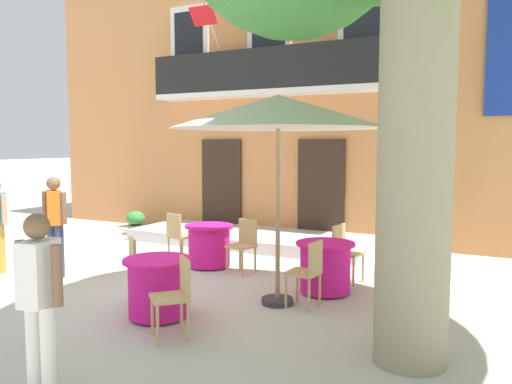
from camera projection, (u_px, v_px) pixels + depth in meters
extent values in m
plane|color=beige|center=(168.00, 296.00, 7.46)|extent=(120.00, 120.00, 0.00)
cube|color=#CC844C|center=(303.00, 85.00, 13.66)|extent=(13.00, 4.00, 7.50)
cube|color=#332319|center=(222.00, 186.00, 12.71)|extent=(1.10, 0.08, 2.30)
cube|color=#332319|center=(321.00, 191.00, 11.51)|extent=(1.10, 0.08, 2.30)
cube|color=silver|center=(190.00, 45.00, 12.79)|extent=(1.10, 0.08, 1.90)
cube|color=black|center=(189.00, 45.00, 12.76)|extent=(0.84, 0.04, 1.60)
cube|color=silver|center=(269.00, 36.00, 11.78)|extent=(1.10, 0.08, 1.90)
cube|color=black|center=(269.00, 36.00, 11.75)|extent=(0.84, 0.04, 1.60)
cube|color=silver|center=(364.00, 26.00, 10.77)|extent=(1.10, 0.08, 1.90)
cube|color=black|center=(363.00, 26.00, 10.74)|extent=(0.84, 0.04, 1.60)
cube|color=silver|center=(263.00, 93.00, 11.65)|extent=(5.60, 0.65, 0.12)
cube|color=black|center=(258.00, 69.00, 11.34)|extent=(5.60, 0.06, 0.90)
cylinder|color=#B2B2B7|center=(214.00, 33.00, 11.91)|extent=(0.04, 0.95, 1.33)
cube|color=red|center=(203.00, 16.00, 11.49)|extent=(0.60, 0.29, 0.38)
cylinder|color=#B2B2B7|center=(311.00, 22.00, 10.81)|extent=(0.04, 0.95, 1.33)
cube|color=white|center=(303.00, 2.00, 10.39)|extent=(0.60, 0.29, 0.38)
cylinder|color=#47423D|center=(181.00, 90.00, 12.71)|extent=(0.31, 0.31, 0.23)
ellipsoid|color=#4C8E38|center=(181.00, 78.00, 12.68)|extent=(0.41, 0.41, 0.40)
cylinder|color=#47423D|center=(221.00, 88.00, 12.18)|extent=(0.32, 0.32, 0.24)
ellipsoid|color=#38843D|center=(221.00, 77.00, 12.16)|extent=(0.42, 0.42, 0.28)
cylinder|color=slate|center=(264.00, 86.00, 11.65)|extent=(0.25, 0.25, 0.22)
ellipsoid|color=#4C8E38|center=(264.00, 70.00, 11.62)|extent=(0.32, 0.32, 0.46)
cylinder|color=#47423D|center=(312.00, 82.00, 11.12)|extent=(0.31, 0.31, 0.25)
ellipsoid|color=#4C8E38|center=(312.00, 70.00, 11.10)|extent=(0.40, 0.40, 0.27)
cylinder|color=slate|center=(364.00, 78.00, 10.59)|extent=(0.33, 0.33, 0.28)
ellipsoid|color=#38843D|center=(364.00, 62.00, 10.56)|extent=(0.43, 0.43, 0.38)
cube|color=navy|center=(504.00, 40.00, 9.57)|extent=(0.60, 0.06, 2.80)
cube|color=silver|center=(250.00, 238.00, 11.37)|extent=(5.39, 1.95, 0.25)
cylinder|color=gray|center=(415.00, 176.00, 5.02)|extent=(0.73, 0.73, 3.77)
cylinder|color=#DB1984|center=(158.00, 289.00, 6.50)|extent=(0.74, 0.74, 0.68)
cylinder|color=#DB1984|center=(157.00, 260.00, 6.46)|extent=(0.86, 0.86, 0.04)
cylinder|color=#2D2823|center=(158.00, 316.00, 6.53)|extent=(0.44, 0.44, 0.03)
cylinder|color=tan|center=(156.00, 281.00, 7.42)|extent=(0.04, 0.04, 0.45)
cylinder|color=tan|center=(161.00, 287.00, 7.11)|extent=(0.04, 0.04, 0.45)
cylinder|color=tan|center=(132.00, 284.00, 7.29)|extent=(0.04, 0.04, 0.45)
cylinder|color=tan|center=(136.00, 290.00, 6.98)|extent=(0.04, 0.04, 0.45)
cube|color=tan|center=(146.00, 268.00, 7.17)|extent=(0.56, 0.56, 0.04)
cube|color=tan|center=(133.00, 253.00, 7.08)|extent=(0.32, 0.27, 0.42)
cylinder|color=tan|center=(158.00, 326.00, 5.59)|extent=(0.04, 0.04, 0.45)
cylinder|color=tan|center=(152.00, 316.00, 5.91)|extent=(0.04, 0.04, 0.45)
cylinder|color=tan|center=(188.00, 322.00, 5.72)|extent=(0.04, 0.04, 0.45)
cylinder|color=tan|center=(181.00, 313.00, 6.03)|extent=(0.04, 0.04, 0.45)
cube|color=tan|center=(170.00, 298.00, 5.79)|extent=(0.56, 0.56, 0.04)
cube|color=tan|center=(185.00, 276.00, 5.83)|extent=(0.31, 0.28, 0.42)
cylinder|color=#DB1984|center=(325.00, 268.00, 7.57)|extent=(0.74, 0.74, 0.68)
cylinder|color=#DB1984|center=(325.00, 244.00, 7.53)|extent=(0.86, 0.86, 0.04)
cylinder|color=#2D2823|center=(325.00, 292.00, 7.60)|extent=(0.44, 0.44, 0.03)
cylinder|color=tan|center=(363.00, 268.00, 8.21)|extent=(0.04, 0.04, 0.45)
cylinder|color=tan|center=(353.00, 272.00, 7.94)|extent=(0.04, 0.04, 0.45)
cylinder|color=tan|center=(344.00, 265.00, 8.41)|extent=(0.04, 0.04, 0.45)
cylinder|color=tan|center=(334.00, 269.00, 8.14)|extent=(0.04, 0.04, 0.45)
cube|color=tan|center=(349.00, 253.00, 8.15)|extent=(0.46, 0.46, 0.04)
cube|color=tan|center=(339.00, 238.00, 8.24)|extent=(0.10, 0.38, 0.42)
cylinder|color=tan|center=(286.00, 292.00, 6.88)|extent=(0.04, 0.04, 0.45)
cylinder|color=tan|center=(297.00, 286.00, 7.17)|extent=(0.04, 0.04, 0.45)
cylinder|color=tan|center=(309.00, 296.00, 6.71)|extent=(0.04, 0.04, 0.45)
cylinder|color=tan|center=(320.00, 289.00, 7.00)|extent=(0.04, 0.04, 0.45)
cube|color=tan|center=(303.00, 273.00, 6.92)|extent=(0.42, 0.42, 0.04)
cube|color=tan|center=(316.00, 257.00, 6.80)|extent=(0.06, 0.38, 0.42)
cylinder|color=#DB1984|center=(209.00, 247.00, 9.18)|extent=(0.74, 0.74, 0.68)
cylinder|color=#DB1984|center=(209.00, 226.00, 9.15)|extent=(0.86, 0.86, 0.04)
cylinder|color=#2D2823|center=(209.00, 266.00, 9.21)|extent=(0.44, 0.44, 0.03)
cylinder|color=tan|center=(242.00, 264.00, 8.49)|extent=(0.04, 0.04, 0.45)
cylinder|color=tan|center=(227.00, 261.00, 8.70)|extent=(0.04, 0.04, 0.45)
cylinder|color=tan|center=(255.00, 260.00, 8.75)|extent=(0.04, 0.04, 0.45)
cylinder|color=tan|center=(240.00, 257.00, 8.96)|extent=(0.04, 0.04, 0.45)
cube|color=tan|center=(241.00, 246.00, 8.70)|extent=(0.47, 0.47, 0.04)
cube|color=tan|center=(248.00, 231.00, 8.82)|extent=(0.38, 0.11, 0.42)
cylinder|color=tan|center=(182.00, 246.00, 9.92)|extent=(0.04, 0.04, 0.45)
cylinder|color=tan|center=(194.00, 249.00, 9.70)|extent=(0.04, 0.04, 0.45)
cylinder|color=tan|center=(169.00, 249.00, 9.67)|extent=(0.04, 0.04, 0.45)
cylinder|color=tan|center=(181.00, 252.00, 9.45)|extent=(0.04, 0.04, 0.45)
cube|color=tan|center=(181.00, 236.00, 9.66)|extent=(0.48, 0.48, 0.04)
cube|color=tan|center=(174.00, 225.00, 9.51)|extent=(0.38, 0.13, 0.42)
cylinder|color=#997A56|center=(278.00, 212.00, 6.97)|extent=(0.06, 0.06, 2.55)
cylinder|color=#333333|center=(277.00, 301.00, 7.09)|extent=(0.44, 0.44, 0.08)
cone|color=silver|center=(278.00, 111.00, 6.85)|extent=(2.90, 2.90, 0.45)
cylinder|color=slate|center=(136.00, 230.00, 12.57)|extent=(0.35, 0.35, 0.22)
ellipsoid|color=#38843D|center=(135.00, 218.00, 12.54)|extent=(0.46, 0.46, 0.35)
cylinder|color=silver|center=(35.00, 349.00, 4.49)|extent=(0.14, 0.14, 0.82)
cylinder|color=silver|center=(49.00, 353.00, 4.41)|extent=(0.14, 0.14, 0.82)
cube|color=white|center=(39.00, 273.00, 4.38)|extent=(0.29, 0.38, 0.56)
sphere|color=brown|center=(37.00, 226.00, 4.35)|extent=(0.22, 0.22, 0.22)
cylinder|color=brown|center=(21.00, 270.00, 4.48)|extent=(0.09, 0.09, 0.52)
cylinder|color=brown|center=(57.00, 276.00, 4.28)|extent=(0.09, 0.09, 0.52)
cylinder|color=gold|center=(1.00, 249.00, 8.76)|extent=(0.14, 0.14, 0.82)
cylinder|color=tan|center=(4.00, 209.00, 8.64)|extent=(0.09, 0.09, 0.52)
cylinder|color=#384260|center=(52.00, 250.00, 8.56)|extent=(0.14, 0.14, 0.87)
cylinder|color=#384260|center=(60.00, 251.00, 8.47)|extent=(0.14, 0.14, 0.87)
cube|color=orange|center=(54.00, 208.00, 8.45)|extent=(0.40, 0.38, 0.56)
sphere|color=brown|center=(53.00, 183.00, 8.41)|extent=(0.22, 0.22, 0.22)
cylinder|color=brown|center=(45.00, 207.00, 8.55)|extent=(0.09, 0.09, 0.52)
cylinder|color=brown|center=(64.00, 208.00, 8.35)|extent=(0.09, 0.09, 0.52)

